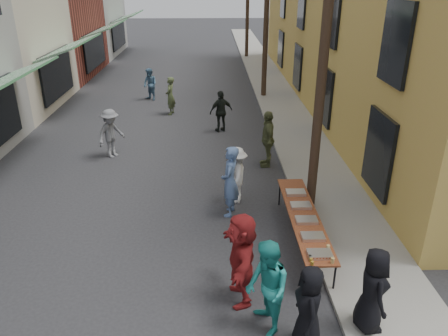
{
  "coord_description": "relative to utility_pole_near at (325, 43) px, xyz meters",
  "views": [
    {
      "loc": [
        1.54,
        -7.82,
        6.06
      ],
      "look_at": [
        1.85,
        2.81,
        1.3
      ],
      "focal_mm": 35.0,
      "sensor_mm": 36.0,
      "label": 1
    }
  ],
  "objects": [
    {
      "name": "passerby_right",
      "position": [
        -4.68,
        8.99,
        -3.63
      ],
      "size": [
        0.53,
        0.7,
        1.75
      ],
      "primitive_type": "imported",
      "rotation": [
        0.0,
        0.0,
        4.53
      ],
      "color": "#465330",
      "rests_on": "ground"
    },
    {
      "name": "utility_pole_near",
      "position": [
        0.0,
        0.0,
        0.0
      ],
      "size": [
        0.26,
        0.26,
        9.0
      ],
      "primitive_type": "cylinder",
      "color": "#2D2116",
      "rests_on": "ground"
    },
    {
      "name": "guest_front_e",
      "position": [
        -0.9,
        2.91,
        -3.53
      ],
      "size": [
        0.5,
        1.14,
        1.93
      ],
      "primitive_type": "imported",
      "rotation": [
        0.0,
        0.0,
        -1.59
      ],
      "color": "#575F37",
      "rests_on": "ground"
    },
    {
      "name": "guest_front_d",
      "position": [
        -2.09,
        0.35,
        -3.67
      ],
      "size": [
        0.81,
        1.17,
        1.66
      ],
      "primitive_type": "imported",
      "rotation": [
        0.0,
        0.0,
        -1.77
      ],
      "color": "white",
      "rests_on": "ground"
    },
    {
      "name": "condiment_jar_b",
      "position": [
        -0.8,
        -3.64,
        -3.71
      ],
      "size": [
        0.07,
        0.07,
        0.08
      ],
      "primitive_type": "cylinder",
      "color": "#A57F26",
      "rests_on": "serving_table"
    },
    {
      "name": "condiment_jar_c",
      "position": [
        -0.8,
        -3.54,
        -3.71
      ],
      "size": [
        0.07,
        0.07,
        0.08
      ],
      "primitive_type": "cylinder",
      "color": "#A57F26",
      "rests_on": "serving_table"
    },
    {
      "name": "guest_queue_back",
      "position": [
        -2.22,
        -3.79,
        -3.53
      ],
      "size": [
        0.68,
        1.84,
        1.95
      ],
      "primitive_type": "imported",
      "rotation": [
        0.0,
        0.0,
        -1.51
      ],
      "color": "maroon",
      "rests_on": "ground"
    },
    {
      "name": "catering_tray_buns_end",
      "position": [
        -0.58,
        -0.69,
        -3.71
      ],
      "size": [
        0.5,
        0.33,
        0.08
      ],
      "primitive_type": "cube",
      "color": "tan",
      "rests_on": "serving_table"
    },
    {
      "name": "server",
      "position": [
        0.05,
        -4.73,
        -3.57
      ],
      "size": [
        0.55,
        0.83,
        1.66
      ],
      "primitive_type": "imported",
      "rotation": [
        0.0,
        0.0,
        1.6
      ],
      "color": "black",
      "rests_on": "sidewalk"
    },
    {
      "name": "catering_tray_sausage",
      "position": [
        -0.58,
        -3.44,
        -3.71
      ],
      "size": [
        0.5,
        0.33,
        0.08
      ],
      "primitive_type": "cube",
      "color": "maroon",
      "rests_on": "serving_table"
    },
    {
      "name": "utility_pole_mid",
      "position": [
        0.0,
        12.0,
        0.0
      ],
      "size": [
        0.26,
        0.26,
        9.0
      ],
      "primitive_type": "cylinder",
      "color": "#2D2116",
      "rests_on": "ground"
    },
    {
      "name": "condiment_jar_a",
      "position": [
        -0.8,
        -3.74,
        -3.71
      ],
      "size": [
        0.07,
        0.07,
        0.08
      ],
      "primitive_type": "cylinder",
      "color": "#A57F26",
      "rests_on": "serving_table"
    },
    {
      "name": "guest_front_a",
      "position": [
        -1.13,
        -5.0,
        -3.69
      ],
      "size": [
        0.52,
        0.79,
        1.61
      ],
      "primitive_type": "imported",
      "rotation": [
        0.0,
        0.0,
        -1.57
      ],
      "color": "black",
      "rests_on": "ground"
    },
    {
      "name": "passerby_mid",
      "position": [
        -2.38,
        6.5,
        -3.64
      ],
      "size": [
        1.09,
        0.78,
        1.72
      ],
      "primitive_type": "imported",
      "rotation": [
        0.0,
        0.0,
        3.55
      ],
      "color": "black",
      "rests_on": "ground"
    },
    {
      "name": "cup_stack",
      "position": [
        -0.38,
        -3.69,
        -3.69
      ],
      "size": [
        0.08,
        0.08,
        0.12
      ],
      "primitive_type": "cylinder",
      "color": "tan",
      "rests_on": "serving_table"
    },
    {
      "name": "passerby_left",
      "position": [
        -6.34,
        3.85,
        -3.62
      ],
      "size": [
        1.19,
        1.3,
        1.76
      ],
      "primitive_type": "imported",
      "rotation": [
        0.0,
        0.0,
        0.95
      ],
      "color": "slate",
      "rests_on": "ground"
    },
    {
      "name": "catering_tray_buns",
      "position": [
        -0.58,
        -2.09,
        -3.71
      ],
      "size": [
        0.5,
        0.33,
        0.08
      ],
      "primitive_type": "cube",
      "color": "tan",
      "rests_on": "serving_table"
    },
    {
      "name": "catering_tray_foil_d",
      "position": [
        -0.58,
        -1.39,
        -3.71
      ],
      "size": [
        0.5,
        0.33,
        0.08
      ],
      "primitive_type": "cube",
      "color": "#B2B2B7",
      "rests_on": "serving_table"
    },
    {
      "name": "serving_table",
      "position": [
        -0.58,
        -1.79,
        -3.79
      ],
      "size": [
        0.7,
        4.0,
        0.75
      ],
      "color": "maroon",
      "rests_on": "ground"
    },
    {
      "name": "catering_tray_foil_b",
      "position": [
        -0.58,
        -2.79,
        -3.71
      ],
      "size": [
        0.5,
        0.33,
        0.08
      ],
      "primitive_type": "cube",
      "color": "#B2B2B7",
      "rests_on": "serving_table"
    },
    {
      "name": "passerby_far",
      "position": [
        -5.93,
        11.55,
        -3.68
      ],
      "size": [
        1.0,
        0.99,
        1.63
      ],
      "primitive_type": "imported",
      "rotation": [
        0.0,
        0.0,
        5.55
      ],
      "color": "teal",
      "rests_on": "ground"
    },
    {
      "name": "guest_front_c",
      "position": [
        -1.82,
        -4.65,
        -3.57
      ],
      "size": [
        0.89,
        1.04,
        1.86
      ],
      "primitive_type": "imported",
      "rotation": [
        0.0,
        0.0,
        -1.35
      ],
      "color": "teal",
      "rests_on": "ground"
    },
    {
      "name": "ground",
      "position": [
        -4.3,
        -3.0,
        -4.5
      ],
      "size": [
        120.0,
        120.0,
        0.0
      ],
      "primitive_type": "plane",
      "color": "#28282B",
      "rests_on": "ground"
    },
    {
      "name": "guest_front_b",
      "position": [
        -2.3,
        -0.37,
        -3.52
      ],
      "size": [
        0.6,
        0.8,
        1.97
      ],
      "primitive_type": "imported",
      "rotation": [
        0.0,
        0.0,
        -1.76
      ],
      "color": "#5470A2",
      "rests_on": "ground"
    },
    {
      "name": "sidewalk",
      "position": [
        0.7,
        12.0,
        -4.45
      ],
      "size": [
        2.2,
        60.0,
        0.1
      ],
      "primitive_type": "cube",
      "color": "gray",
      "rests_on": "ground"
    }
  ]
}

